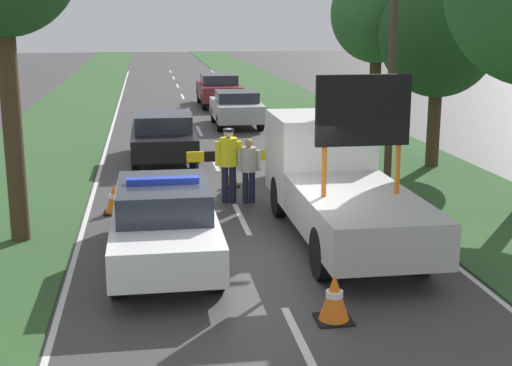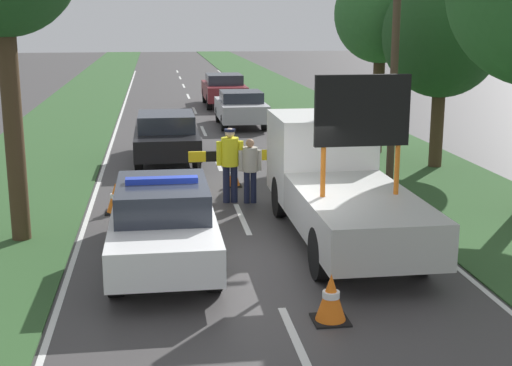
# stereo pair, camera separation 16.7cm
# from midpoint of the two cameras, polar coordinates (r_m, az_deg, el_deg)

# --- Properties ---
(ground_plane) EXTENTS (160.00, 160.00, 0.00)m
(ground_plane) POSITION_cam_midpoint_polar(r_m,az_deg,el_deg) (13.06, 0.77, -6.27)
(ground_plane) COLOR #3D3A3A
(lane_markings) EXTENTS (6.89, 65.04, 0.01)m
(lane_markings) POSITION_cam_midpoint_polar(r_m,az_deg,el_deg) (27.89, -4.04, 4.17)
(lane_markings) COLOR silver
(lane_markings) RESTS_ON ground
(grass_verge_left) EXTENTS (4.14, 120.00, 0.03)m
(grass_verge_left) POSITION_cam_midpoint_polar(r_m,az_deg,el_deg) (32.67, -14.47, 5.13)
(grass_verge_left) COLOR #2D5128
(grass_verge_left) RESTS_ON ground
(grass_verge_right) EXTENTS (4.14, 120.00, 0.03)m
(grass_verge_right) POSITION_cam_midpoint_polar(r_m,az_deg,el_deg) (33.31, 5.01, 5.64)
(grass_verge_right) COLOR #2D5128
(grass_verge_right) RESTS_ON ground
(police_car) EXTENTS (1.81, 4.95, 1.61)m
(police_car) POSITION_cam_midpoint_polar(r_m,az_deg,el_deg) (12.85, -7.08, -2.98)
(police_car) COLOR white
(police_car) RESTS_ON ground
(work_truck) EXTENTS (2.02, 6.28, 3.38)m
(work_truck) POSITION_cam_midpoint_polar(r_m,az_deg,el_deg) (14.51, 6.71, 0.25)
(work_truck) COLOR white
(work_truck) RESTS_ON ground
(road_barrier) EXTENTS (2.58, 0.08, 1.10)m
(road_barrier) POSITION_cam_midpoint_polar(r_m,az_deg,el_deg) (17.76, -1.00, 1.97)
(road_barrier) COLOR black
(road_barrier) RESTS_ON ground
(police_officer) EXTENTS (0.65, 0.41, 1.80)m
(police_officer) POSITION_cam_midpoint_polar(r_m,az_deg,el_deg) (16.89, -1.81, 1.97)
(police_officer) COLOR #191E38
(police_officer) RESTS_ON ground
(pedestrian_civilian) EXTENTS (0.56, 0.35, 1.55)m
(pedestrian_civilian) POSITION_cam_midpoint_polar(r_m,az_deg,el_deg) (16.85, -0.19, 1.40)
(pedestrian_civilian) COLOR #191E38
(pedestrian_civilian) RESTS_ON ground
(traffic_cone_near_police) EXTENTS (0.50, 0.50, 0.69)m
(traffic_cone_near_police) POSITION_cam_midpoint_polar(r_m,az_deg,el_deg) (16.43, -10.87, -1.18)
(traffic_cone_near_police) COLOR black
(traffic_cone_near_police) RESTS_ON ground
(traffic_cone_centre_front) EXTENTS (0.43, 0.43, 0.60)m
(traffic_cone_centre_front) POSITION_cam_midpoint_polar(r_m,az_deg,el_deg) (19.49, 3.03, 1.15)
(traffic_cone_centre_front) COLOR black
(traffic_cone_centre_front) RESTS_ON ground
(traffic_cone_near_truck) EXTENTS (0.53, 0.53, 0.73)m
(traffic_cone_near_truck) POSITION_cam_midpoint_polar(r_m,az_deg,el_deg) (16.68, -4.97, -0.71)
(traffic_cone_near_truck) COLOR black
(traffic_cone_near_truck) RESTS_ON ground
(traffic_cone_behind_barrier) EXTENTS (0.53, 0.53, 0.73)m
(traffic_cone_behind_barrier) POSITION_cam_midpoint_polar(r_m,az_deg,el_deg) (10.55, 6.47, -9.12)
(traffic_cone_behind_barrier) COLOR black
(traffic_cone_behind_barrier) RESTS_ON ground
(traffic_cone_lane_edge) EXTENTS (0.41, 0.41, 0.57)m
(traffic_cone_lane_edge) POSITION_cam_midpoint_polar(r_m,az_deg,el_deg) (18.67, -1.56, 0.59)
(traffic_cone_lane_edge) COLOR black
(traffic_cone_lane_edge) RESTS_ON ground
(queued_car_sedan_black) EXTENTS (1.91, 4.54, 1.49)m
(queued_car_sedan_black) POSITION_cam_midpoint_polar(r_m,az_deg,el_deg) (22.10, -6.96, 3.78)
(queued_car_sedan_black) COLOR black
(queued_car_sedan_black) RESTS_ON ground
(queued_car_sedan_silver) EXTENTS (1.83, 3.95, 1.43)m
(queued_car_sedan_silver) POSITION_cam_midpoint_polar(r_m,az_deg,el_deg) (29.03, -1.05, 6.04)
(queued_car_sedan_silver) COLOR #B2B2B7
(queued_car_sedan_silver) RESTS_ON ground
(queued_car_wagon_maroon) EXTENTS (1.93, 4.68, 1.58)m
(queued_car_wagon_maroon) POSITION_cam_midpoint_polar(r_m,az_deg,el_deg) (35.75, -2.45, 7.52)
(queued_car_wagon_maroon) COLOR maroon
(queued_car_wagon_maroon) RESTS_ON ground
(roadside_tree_mid_left) EXTENTS (2.94, 2.94, 5.99)m
(roadside_tree_mid_left) POSITION_cam_midpoint_polar(r_m,az_deg,el_deg) (23.23, 10.19, 13.10)
(roadside_tree_mid_left) COLOR #42301E
(roadside_tree_mid_left) RESTS_ON ground
(roadside_tree_mid_right) EXTENTS (3.40, 3.40, 5.64)m
(roadside_tree_mid_right) POSITION_cam_midpoint_polar(r_m,az_deg,el_deg) (21.34, 14.90, 11.35)
(roadside_tree_mid_right) COLOR #42301E
(roadside_tree_mid_right) RESTS_ON ground
(utility_pole) EXTENTS (1.20, 0.20, 6.82)m
(utility_pole) POSITION_cam_midpoint_polar(r_m,az_deg,el_deg) (18.61, 11.32, 10.38)
(utility_pole) COLOR #473828
(utility_pole) RESTS_ON ground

